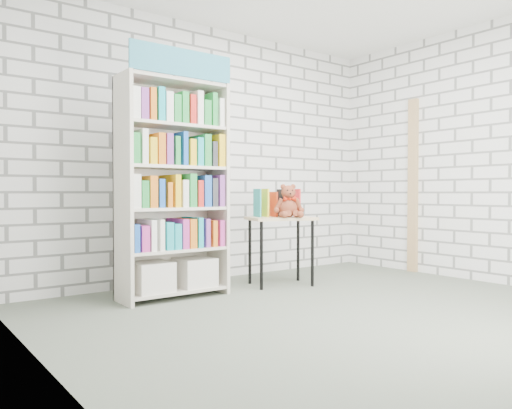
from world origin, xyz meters
TOP-DOWN VIEW (x-y plane):
  - ground at (0.00, 0.00)m, footprint 4.50×4.50m
  - room_shell at (0.00, 0.00)m, footprint 4.52×4.02m
  - bookshelf at (-0.82, 1.36)m, footprint 0.99×0.39m
  - display_table at (0.36, 1.23)m, footprint 0.77×0.63m
  - table_books at (0.40, 1.34)m, footprint 0.50×0.33m
  - teddy_bear at (0.38, 1.12)m, footprint 0.32×0.31m
  - door_trim at (2.23, 0.95)m, footprint 0.05×0.12m

SIDE VIEW (x-z plane):
  - ground at x=0.00m, z-range 0.00..0.00m
  - display_table at x=0.36m, z-range 0.26..0.97m
  - table_books at x=0.40m, z-range 0.71..0.98m
  - teddy_bear at x=0.38m, z-range 0.68..1.02m
  - bookshelf at x=-0.82m, z-range -0.10..2.13m
  - door_trim at x=2.23m, z-range 0.00..2.10m
  - room_shell at x=0.00m, z-range 0.38..3.19m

